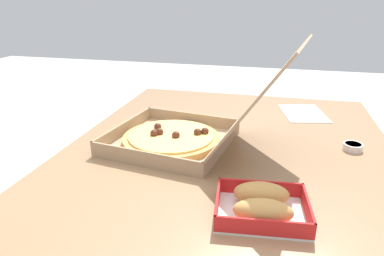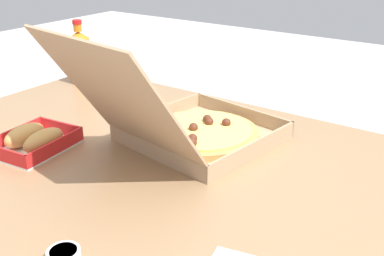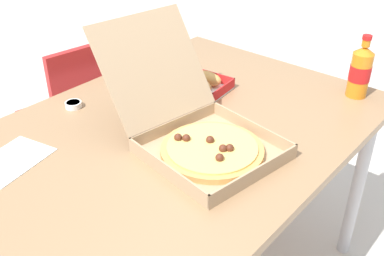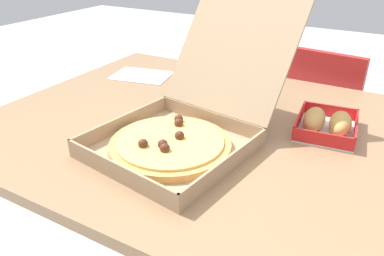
# 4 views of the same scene
# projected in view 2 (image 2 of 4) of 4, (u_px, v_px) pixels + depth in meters

# --- Properties ---
(dining_table) EXTENTS (1.33, 0.96, 0.74)m
(dining_table) POSITION_uv_depth(u_px,v_px,m) (141.00, 184.00, 1.14)
(dining_table) COLOR #997551
(dining_table) RESTS_ON ground_plane
(pizza_box_open) EXTENTS (0.42, 0.58, 0.33)m
(pizza_box_open) POSITION_uv_depth(u_px,v_px,m) (189.00, 128.00, 1.16)
(pizza_box_open) COLOR tan
(pizza_box_open) RESTS_ON dining_table
(bread_side_box) EXTENTS (0.17, 0.20, 0.06)m
(bread_side_box) POSITION_uv_depth(u_px,v_px,m) (34.00, 140.00, 1.14)
(bread_side_box) COLOR white
(bread_side_box) RESTS_ON dining_table
(cola_bottle) EXTENTS (0.07, 0.07, 0.22)m
(cola_bottle) POSITION_uv_depth(u_px,v_px,m) (80.00, 57.00, 1.62)
(cola_bottle) COLOR orange
(cola_bottle) RESTS_ON dining_table
(dipping_sauce_cup) EXTENTS (0.06, 0.06, 0.02)m
(dipping_sauce_cup) POSITION_uv_depth(u_px,v_px,m) (64.00, 255.00, 0.76)
(dipping_sauce_cup) COLOR white
(dipping_sauce_cup) RESTS_ON dining_table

